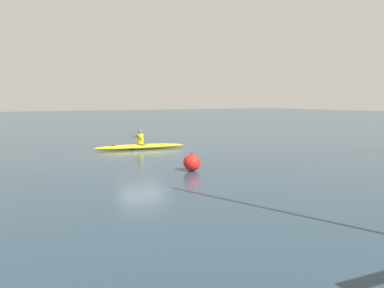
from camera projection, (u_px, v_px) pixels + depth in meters
ground_plane at (142, 151)px, 19.49m from camera, size 160.00×160.00×0.00m
kayak at (140, 147)px, 20.28m from camera, size 5.02×1.41×0.28m
kayaker at (140, 138)px, 20.22m from camera, size 0.58×2.29×0.79m
mooring_buoy_channel_marker at (192, 162)px, 14.02m from camera, size 0.66×0.66×0.70m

